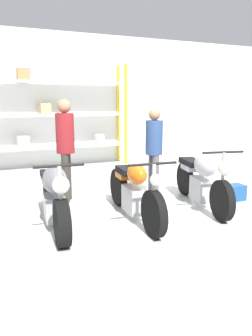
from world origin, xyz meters
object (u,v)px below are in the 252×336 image
motorcycle_grey (55,196)px  person_near_rack (154,145)px  person_browsing (65,142)px  shelving_rack (34,114)px  motorcycle_silver (202,177)px  motorcycle_orange (134,191)px  toolbox (233,193)px

motorcycle_grey → person_near_rack: person_near_rack is taller
person_browsing → person_near_rack: person_browsing is taller
person_browsing → person_near_rack: size_ratio=1.10×
shelving_rack → person_near_rack: shelving_rack is taller
shelving_rack → motorcycle_silver: size_ratio=2.41×
shelving_rack → motorcycle_orange: 4.62m
motorcycle_orange → motorcycle_silver: motorcycle_silver is taller
shelving_rack → motorcycle_silver: bearing=-64.2°
shelving_rack → motorcycle_orange: (0.78, -4.45, -1.00)m
shelving_rack → person_near_rack: (1.66, -3.43, -0.47)m
motorcycle_grey → motorcycle_orange: size_ratio=0.94×
motorcycle_silver → person_near_rack: bearing=-142.8°
person_browsing → toolbox: person_browsing is taller
motorcycle_grey → toolbox: motorcycle_grey is taller
motorcycle_orange → toolbox: bearing=98.0°
motorcycle_silver → person_near_rack: (-0.44, 0.92, 0.46)m
motorcycle_orange → motorcycle_silver: (1.32, 0.10, 0.07)m
shelving_rack → toolbox: bearing=-56.6°
person_browsing → person_near_rack: 1.63m
motorcycle_silver → motorcycle_orange: bearing=-74.1°
motorcycle_grey → motorcycle_silver: 2.50m
person_browsing → motorcycle_grey: bearing=94.4°
shelving_rack → motorcycle_grey: 4.43m
motorcycle_grey → motorcycle_silver: motorcycle_silver is taller
shelving_rack → motorcycle_grey: (-0.39, -4.30, -0.98)m
person_browsing → motorcycle_silver: bearing=174.3°
motorcycle_grey → person_near_rack: (2.06, 0.87, 0.51)m
toolbox → motorcycle_silver: bearing=-176.2°
person_near_rack → toolbox: person_near_rack is taller
person_browsing → toolbox: 3.15m
shelving_rack → motorcycle_silver: 4.92m
toolbox → shelving_rack: bearing=123.4°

